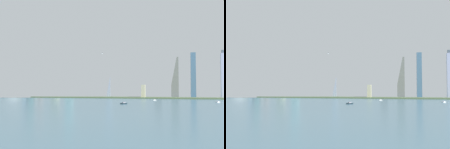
% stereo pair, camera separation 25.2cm
% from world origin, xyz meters
% --- Properties ---
extents(ground_plane, '(6000.00, 6000.00, 0.00)m').
position_xyz_m(ground_plane, '(0.00, 0.00, 0.00)').
color(ground_plane, slate).
extents(waterfront_pier, '(1007.11, 71.06, 3.91)m').
position_xyz_m(waterfront_pier, '(0.00, 471.42, 1.96)').
color(waterfront_pier, '#4E6240').
rests_on(waterfront_pier, ground).
extents(observation_tower, '(43.51, 43.51, 315.29)m').
position_xyz_m(observation_tower, '(-315.22, 469.22, 150.38)').
color(observation_tower, gray).
rests_on(observation_tower, ground).
extents(stadium_dome, '(72.50, 72.50, 37.15)m').
position_xyz_m(stadium_dome, '(-409.19, 457.21, 9.40)').
color(stadium_dome, gray).
rests_on(stadium_dome, ground).
extents(skyscraper_0, '(15.96, 17.92, 91.77)m').
position_xyz_m(skyscraper_0, '(-263.73, 513.55, 45.89)').
color(skyscraper_0, gray).
rests_on(skyscraper_0, ground).
extents(skyscraper_1, '(16.41, 22.73, 104.83)m').
position_xyz_m(skyscraper_1, '(-318.67, 509.01, 49.64)').
color(skyscraper_1, '#A48A84').
rests_on(skyscraper_1, ground).
extents(skyscraper_2, '(14.11, 20.94, 168.78)m').
position_xyz_m(skyscraper_2, '(-32.69, 510.59, 84.39)').
color(skyscraper_2, '#99A4BF').
rests_on(skyscraper_2, ground).
extents(skyscraper_3, '(12.71, 23.90, 193.58)m').
position_xyz_m(skyscraper_3, '(-40.95, 541.51, 85.87)').
color(skyscraper_3, '#BFB0A2').
rests_on(skyscraper_3, ground).
extents(skyscraper_4, '(16.74, 14.13, 168.02)m').
position_xyz_m(skyscraper_4, '(373.88, 511.33, 80.54)').
color(skyscraper_4, '#ABB0D3').
rests_on(skyscraper_4, ground).
extents(skyscraper_5, '(17.74, 26.12, 166.97)m').
position_xyz_m(skyscraper_5, '(276.71, 558.29, 83.49)').
color(skyscraper_5, slate).
rests_on(skyscraper_5, ground).
extents(skyscraper_6, '(12.79, 24.98, 47.81)m').
position_xyz_m(skyscraper_6, '(101.01, 476.32, 23.90)').
color(skyscraper_6, '#BBB494').
rests_on(skyscraper_6, ground).
extents(skyscraper_7, '(25.20, 23.27, 163.46)m').
position_xyz_m(skyscraper_7, '(-185.05, 491.35, 80.33)').
color(skyscraper_7, '#82B0B7').
rests_on(skyscraper_7, ground).
extents(skyscraper_8, '(13.10, 22.05, 133.05)m').
position_xyz_m(skyscraper_8, '(-375.38, 493.33, 57.90)').
color(skyscraper_8, '#8295AD').
rests_on(skyscraper_8, ground).
extents(skyscraper_9, '(26.96, 24.45, 85.94)m').
position_xyz_m(skyscraper_9, '(146.21, 575.52, 41.16)').
color(skyscraper_9, slate).
rests_on(skyscraper_9, ground).
extents(skyscraper_10, '(26.88, 16.13, 153.02)m').
position_xyz_m(skyscraper_10, '(210.49, 561.60, 76.51)').
color(skyscraper_10, slate).
rests_on(skyscraper_10, ground).
extents(skyscraper_11, '(22.39, 12.57, 136.98)m').
position_xyz_m(skyscraper_11, '(-386.40, 563.44, 68.49)').
color(skyscraper_11, '#77B2AF').
rests_on(skyscraper_11, ground).
extents(skyscraper_12, '(12.05, 15.64, 55.10)m').
position_xyz_m(skyscraper_12, '(-230.74, 473.60, 24.64)').
color(skyscraper_12, beige).
rests_on(skyscraper_12, ground).
extents(skyscraper_13, '(12.07, 19.77, 94.06)m').
position_xyz_m(skyscraper_13, '(-259.22, 545.44, 44.19)').
color(skyscraper_13, '#C3AE90').
rests_on(skyscraper_13, ground).
extents(boat_1, '(15.35, 16.95, 4.23)m').
position_xyz_m(boat_1, '(91.35, 148.84, 1.59)').
color(boat_1, black).
rests_on(boat_1, ground).
extents(boat_2, '(9.22, 5.33, 3.60)m').
position_xyz_m(boat_2, '(151.47, 322.24, 1.32)').
color(boat_2, white).
rests_on(boat_2, ground).
extents(boat_3, '(13.31, 16.00, 3.87)m').
position_xyz_m(boat_3, '(317.19, 266.61, 1.45)').
color(boat_3, white).
rests_on(boat_3, ground).
extents(airplane, '(23.99, 23.22, 7.20)m').
position_xyz_m(airplane, '(-57.11, 494.29, 164.58)').
color(airplane, silver).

